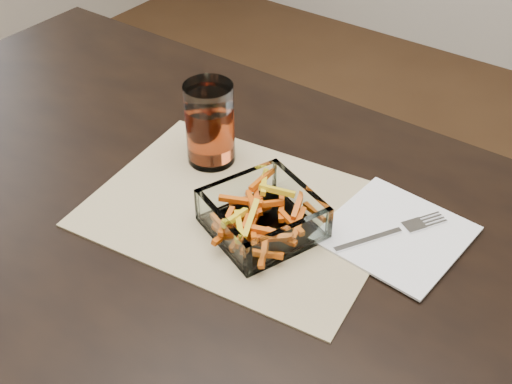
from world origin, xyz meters
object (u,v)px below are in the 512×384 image
tumbler (210,126)px  glass_bowl (262,217)px  fork (394,232)px  dining_table (216,276)px

tumbler → glass_bowl: bearing=-28.4°
glass_bowl → tumbler: 0.20m
fork → dining_table: bearing=-113.5°
glass_bowl → tumbler: size_ratio=1.34×
dining_table → glass_bowl: (0.05, 0.05, 0.11)m
tumbler → fork: size_ratio=0.84×
tumbler → fork: (0.34, 0.01, -0.06)m
dining_table → glass_bowl: 0.14m
dining_table → glass_bowl: bearing=44.1°
tumbler → dining_table: bearing=-50.2°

